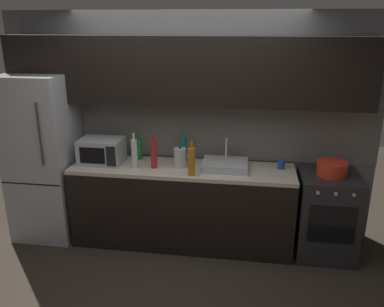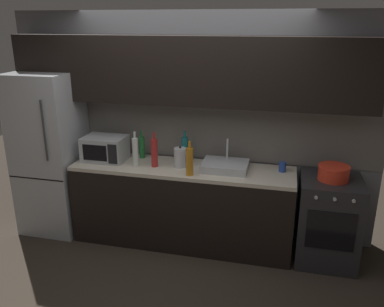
% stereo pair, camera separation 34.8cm
% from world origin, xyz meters
% --- Properties ---
extents(ground_plane, '(10.00, 10.00, 0.00)m').
position_xyz_m(ground_plane, '(0.00, 0.00, 0.00)').
color(ground_plane, '#2D261E').
extents(back_wall, '(4.13, 0.44, 2.50)m').
position_xyz_m(back_wall, '(0.00, 1.20, 1.55)').
color(back_wall, slate).
rests_on(back_wall, ground).
extents(counter_run, '(2.39, 0.60, 0.90)m').
position_xyz_m(counter_run, '(0.00, 0.90, 0.45)').
color(counter_run, black).
rests_on(counter_run, ground).
extents(refrigerator, '(0.68, 0.69, 1.86)m').
position_xyz_m(refrigerator, '(-1.58, 0.90, 0.93)').
color(refrigerator, '#ADAFB5').
rests_on(refrigerator, ground).
extents(oven_range, '(0.60, 0.62, 0.90)m').
position_xyz_m(oven_range, '(1.54, 0.90, 0.45)').
color(oven_range, '#232326').
rests_on(oven_range, ground).
extents(microwave, '(0.46, 0.35, 0.27)m').
position_xyz_m(microwave, '(-0.90, 0.92, 1.04)').
color(microwave, '#A8AAAF').
rests_on(microwave, counter_run).
extents(sink_basin, '(0.48, 0.38, 0.30)m').
position_xyz_m(sink_basin, '(0.46, 0.93, 0.94)').
color(sink_basin, '#ADAFB5').
rests_on(sink_basin, counter_run).
extents(kettle, '(0.17, 0.13, 0.23)m').
position_xyz_m(kettle, '(-0.02, 0.90, 1.01)').
color(kettle, '#B7BABF').
rests_on(kettle, counter_run).
extents(wine_bottle_clear, '(0.06, 0.06, 0.38)m').
position_xyz_m(wine_bottle_clear, '(-0.50, 0.82, 1.06)').
color(wine_bottle_clear, silver).
rests_on(wine_bottle_clear, counter_run).
extents(wine_bottle_amber, '(0.07, 0.07, 0.36)m').
position_xyz_m(wine_bottle_amber, '(0.13, 0.69, 1.05)').
color(wine_bottle_amber, '#B27019').
rests_on(wine_bottle_amber, counter_run).
extents(wine_bottle_green, '(0.06, 0.06, 0.32)m').
position_xyz_m(wine_bottle_green, '(-0.52, 1.08, 1.03)').
color(wine_bottle_green, '#1E6B2D').
rests_on(wine_bottle_green, counter_run).
extents(wine_bottle_red, '(0.07, 0.07, 0.38)m').
position_xyz_m(wine_bottle_red, '(-0.29, 0.85, 1.06)').
color(wine_bottle_red, '#A82323').
rests_on(wine_bottle_red, counter_run).
extents(wine_bottle_teal, '(0.07, 0.07, 0.35)m').
position_xyz_m(wine_bottle_teal, '(-0.02, 1.08, 1.05)').
color(wine_bottle_teal, '#19666B').
rests_on(wine_bottle_teal, counter_run).
extents(mug_blue, '(0.07, 0.07, 0.10)m').
position_xyz_m(mug_blue, '(1.05, 1.01, 0.95)').
color(mug_blue, '#234299').
rests_on(mug_blue, counter_run).
extents(cooking_pot, '(0.30, 0.30, 0.15)m').
position_xyz_m(cooking_pot, '(1.54, 0.90, 0.97)').
color(cooking_pot, red).
rests_on(cooking_pot, oven_range).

